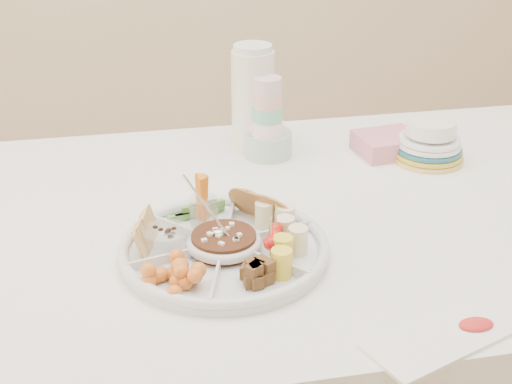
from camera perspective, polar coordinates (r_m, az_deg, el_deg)
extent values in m
cube|color=white|center=(1.70, 3.69, -12.77)|extent=(1.52, 1.02, 0.76)
cylinder|color=silver|center=(1.31, -2.58, -4.31)|extent=(0.46, 0.46, 0.04)
cylinder|color=#3E2014|center=(1.31, -2.59, -4.03)|extent=(0.14, 0.14, 0.04)
cylinder|color=silver|center=(1.68, 0.90, 5.92)|extent=(0.10, 0.10, 0.20)
cylinder|color=white|center=(1.73, -0.25, 7.57)|extent=(0.13, 0.13, 0.27)
cylinder|color=#99B6A3|center=(1.72, 0.94, 4.33)|extent=(0.12, 0.12, 0.09)
cube|color=#D5818E|center=(1.77, 10.45, 3.79)|extent=(0.16, 0.14, 0.05)
cylinder|color=gold|center=(1.74, 13.73, 4.13)|extent=(0.18, 0.18, 0.11)
cube|color=white|center=(1.18, 15.84, -10.56)|extent=(0.34, 0.21, 0.01)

